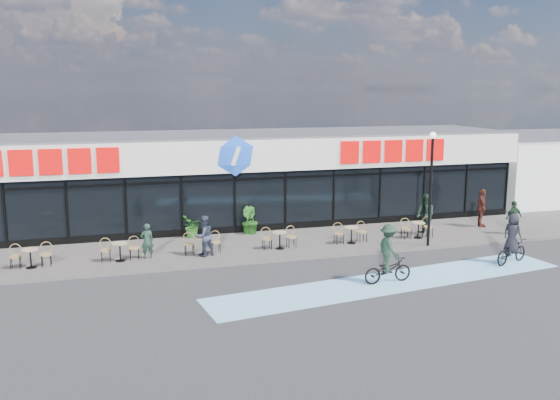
% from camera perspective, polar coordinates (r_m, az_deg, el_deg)
% --- Properties ---
extents(ground, '(120.00, 120.00, 0.00)m').
position_cam_1_polar(ground, '(21.84, -0.50, -7.60)').
color(ground, '#28282B').
rests_on(ground, ground).
extents(sidewalk, '(44.00, 5.00, 0.10)m').
position_cam_1_polar(sidewalk, '(26.00, -3.19, -4.50)').
color(sidewalk, '#554F4B').
rests_on(sidewalk, ground).
extents(bike_lane, '(14.17, 4.13, 0.01)m').
position_cam_1_polar(bike_lane, '(21.90, 10.81, -7.72)').
color(bike_lane, '#77BDE1').
rests_on(bike_lane, ground).
extents(building, '(30.60, 6.57, 4.75)m').
position_cam_1_polar(building, '(30.75, -5.52, 2.18)').
color(building, black).
rests_on(building, ground).
extents(neighbour_building, '(9.20, 7.20, 4.11)m').
position_cam_1_polar(neighbour_building, '(40.78, 23.81, 3.01)').
color(neighbour_building, white).
rests_on(neighbour_building, ground).
extents(lamp_post, '(0.28, 0.28, 4.95)m').
position_cam_1_polar(lamp_post, '(26.16, 14.33, 2.00)').
color(lamp_post, black).
rests_on(lamp_post, sidewalk).
extents(bistro_set_1, '(1.54, 0.62, 0.90)m').
position_cam_1_polar(bistro_set_1, '(24.68, -22.86, -4.96)').
color(bistro_set_1, tan).
rests_on(bistro_set_1, sidewalk).
extents(bistro_set_2, '(1.54, 0.62, 0.90)m').
position_cam_1_polar(bistro_set_2, '(24.48, -15.15, -4.60)').
color(bistro_set_2, tan).
rests_on(bistro_set_2, sidewalk).
extents(bistro_set_3, '(1.54, 0.62, 0.90)m').
position_cam_1_polar(bistro_set_3, '(24.73, -7.47, -4.16)').
color(bistro_set_3, tan).
rests_on(bistro_set_3, sidewalk).
extents(bistro_set_4, '(1.54, 0.62, 0.90)m').
position_cam_1_polar(bistro_set_4, '(25.42, -0.08, -3.66)').
color(bistro_set_4, tan).
rests_on(bistro_set_4, sidewalk).
extents(bistro_set_5, '(1.54, 0.62, 0.90)m').
position_cam_1_polar(bistro_set_5, '(26.49, 6.81, -3.15)').
color(bistro_set_5, tan).
rests_on(bistro_set_5, sidewalk).
extents(bistro_set_6, '(1.54, 0.62, 0.90)m').
position_cam_1_polar(bistro_set_6, '(27.92, 13.07, -2.64)').
color(bistro_set_6, tan).
rests_on(bistro_set_6, sidewalk).
extents(potted_plant_left, '(0.96, 1.06, 1.02)m').
position_cam_1_polar(potted_plant_left, '(27.58, -8.46, -2.53)').
color(potted_plant_left, '#245D1A').
rests_on(potted_plant_left, sidewalk).
extents(potted_plant_mid, '(0.70, 0.78, 1.18)m').
position_cam_1_polar(potted_plant_mid, '(28.06, -3.12, -2.02)').
color(potted_plant_mid, '#1A4915').
rests_on(potted_plant_mid, sidewalk).
extents(potted_plant_right, '(0.92, 0.89, 1.30)m').
position_cam_1_polar(potted_plant_right, '(27.95, -2.87, -1.95)').
color(potted_plant_right, '#1C4A15').
rests_on(potted_plant_right, sidewalk).
extents(patron_left, '(0.58, 0.44, 1.43)m').
position_cam_1_polar(patron_left, '(24.47, -12.67, -3.86)').
color(patron_left, '#1C3326').
rests_on(patron_left, sidewalk).
extents(patron_right, '(1.00, 0.90, 1.69)m').
position_cam_1_polar(patron_right, '(24.35, -7.31, -3.45)').
color(patron_right, '#2C3245').
rests_on(patron_right, sidewalk).
extents(pedestrian_a, '(0.85, 1.03, 1.93)m').
position_cam_1_polar(pedestrian_a, '(28.42, 13.80, -1.39)').
color(pedestrian_a, black).
rests_on(pedestrian_a, sidewalk).
extents(pedestrian_b, '(0.84, 1.21, 1.91)m').
position_cam_1_polar(pedestrian_b, '(30.90, 18.84, -0.72)').
color(pedestrian_b, '#462019').
rests_on(pedestrian_b, sidewalk).
extents(pedestrian_c, '(0.97, 0.51, 1.59)m').
position_cam_1_polar(pedestrian_c, '(29.88, 21.57, -1.59)').
color(pedestrian_c, '#1B301E').
rests_on(pedestrian_c, sidewalk).
extents(cyclist_a, '(1.87, 1.13, 2.14)m').
position_cam_1_polar(cyclist_a, '(21.51, 10.36, -5.57)').
color(cyclist_a, black).
rests_on(cyclist_a, ground).
extents(cyclist_b, '(2.00, 1.29, 2.02)m').
position_cam_1_polar(cyclist_b, '(25.22, 21.40, -4.09)').
color(cyclist_b, black).
rests_on(cyclist_b, ground).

